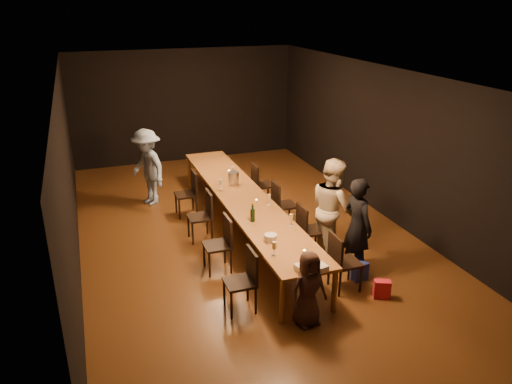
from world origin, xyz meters
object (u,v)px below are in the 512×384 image
object	(u,v)px
table	(243,199)
chair_right_1	(311,230)
chair_right_0	(346,262)
birthday_cake	(311,268)
plate_stack	(271,238)
chair_left_2	(200,216)
child	(308,289)
ice_bucket	(233,178)
champagne_bottle	(253,212)
chair_left_1	(217,245)
chair_right_2	(285,204)
woman_birthday	(358,226)
man_blue	(148,167)
woman_tan	(332,208)
chair_left_0	(240,282)
chair_left_3	(186,194)
chair_right_3	(263,184)

from	to	relation	value
table	chair_right_1	bearing A→B (deg)	-54.69
chair_right_0	birthday_cake	world-z (taller)	chair_right_0
plate_stack	table	bearing A→B (deg)	84.45
table	chair_left_2	distance (m)	0.88
chair_left_2	child	size ratio (longest dim) A/B	0.85
child	ice_bucket	world-z (taller)	child
table	champagne_bottle	xyz separation A→B (m)	(-0.20, -1.11, 0.21)
chair_right_0	chair_left_1	distance (m)	2.08
chair_right_0	chair_left_1	world-z (taller)	same
chair_left_1	ice_bucket	size ratio (longest dim) A/B	3.83
chair_right_0	chair_left_1	size ratio (longest dim) A/B	1.00
chair_right_2	woman_birthday	size ratio (longest dim) A/B	0.57
man_blue	birthday_cake	bearing A→B (deg)	-7.04
woman_tan	plate_stack	bearing A→B (deg)	112.68
woman_tan	ice_bucket	size ratio (longest dim) A/B	7.28
chair_left_0	ice_bucket	size ratio (longest dim) A/B	3.83
chair_right_2	champagne_bottle	distance (m)	1.60
chair_right_0	chair_left_0	distance (m)	1.70
chair_left_3	child	size ratio (longest dim) A/B	0.85
chair_right_2	man_blue	size ratio (longest dim) A/B	0.56
chair_right_3	chair_left_1	world-z (taller)	same
chair_right_3	child	size ratio (longest dim) A/B	0.85
chair_left_3	ice_bucket	size ratio (longest dim) A/B	3.83
woman_tan	champagne_bottle	size ratio (longest dim) A/B	5.34
champagne_bottle	chair_left_0	bearing A→B (deg)	-116.74
chair_right_3	champagne_bottle	world-z (taller)	champagne_bottle
chair_right_0	plate_stack	world-z (taller)	chair_right_0
chair_left_1	birthday_cake	xyz separation A→B (m)	(0.87, -1.70, 0.33)
chair_right_2	chair_left_3	distance (m)	2.08
table	chair_right_2	world-z (taller)	chair_right_2
chair_right_0	chair_right_2	distance (m)	2.40
chair_left_0	child	distance (m)	1.00
chair_left_3	ice_bucket	distance (m)	1.09
chair_right_1	champagne_bottle	xyz separation A→B (m)	(-1.05, 0.09, 0.45)
table	chair_right_0	bearing A→B (deg)	-70.50
birthday_cake	ice_bucket	world-z (taller)	ice_bucket
woman_tan	man_blue	size ratio (longest dim) A/B	1.06
ice_bucket	chair_right_3	bearing A→B (deg)	30.71
man_blue	ice_bucket	world-z (taller)	man_blue
chair_right_2	chair_left_0	distance (m)	2.94
chair_left_0	birthday_cake	bearing A→B (deg)	-119.98
chair_left_2	plate_stack	distance (m)	2.03
chair_right_2	birthday_cake	xyz separation A→B (m)	(-0.83, -2.90, 0.33)
chair_left_3	woman_tan	world-z (taller)	woman_tan
table	chair_left_1	size ratio (longest dim) A/B	6.45
chair_right_0	chair_right_2	xyz separation A→B (m)	(0.00, 2.40, 0.00)
chair_right_2	ice_bucket	world-z (taller)	ice_bucket
chair_left_3	child	distance (m)	4.29
chair_right_1	birthday_cake	world-z (taller)	chair_right_1
man_blue	chair_left_0	bearing A→B (deg)	-15.77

